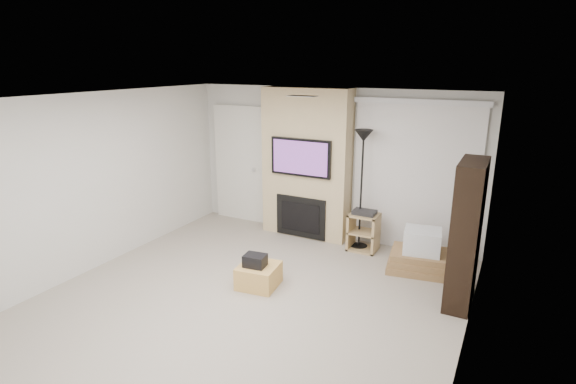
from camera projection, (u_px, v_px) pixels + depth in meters
The scene contains 16 objects.
floor at pixel (243, 306), 5.53m from camera, with size 5.00×5.50×0.00m, color #A19689.
ceiling at pixel (237, 99), 4.83m from camera, with size 5.00×5.50×0.00m, color white.
wall_back at pixel (331, 163), 7.52m from camera, with size 5.00×2.50×0.00m, color silver.
wall_front at pixel (0, 331), 2.84m from camera, with size 5.00×2.50×0.00m, color silver.
wall_left at pixel (91, 183), 6.29m from camera, with size 5.50×2.50×0.00m, color silver.
wall_right at pixel (471, 249), 4.07m from camera, with size 5.50×2.50×0.00m, color silver.
hvac_vent at pixel (302, 96), 5.34m from camera, with size 0.35×0.18×0.01m, color silver.
ottoman at pixel (259, 275), 5.98m from camera, with size 0.50×0.50×0.30m, color tan.
black_bag at pixel (255, 261), 5.89m from camera, with size 0.28×0.22×0.16m, color black.
fireplace_wall at pixel (306, 165), 7.50m from camera, with size 1.50×0.47×2.50m.
entry_door at pixel (240, 164), 8.35m from camera, with size 1.02×0.11×2.14m.
vertical_blinds at pixel (414, 172), 6.85m from camera, with size 1.98×0.10×2.37m.
floor_lamp at pixel (363, 156), 6.85m from camera, with size 0.28×0.28×1.91m.
av_stand at pixel (364, 229), 7.08m from camera, with size 0.45×0.38×0.66m.
box_stack at pixel (421, 255), 6.42m from camera, with size 1.00×0.82×0.61m.
bookshelf at pixel (466, 234), 5.38m from camera, with size 0.30×0.80×1.80m.
Camera 1 is at (2.76, -4.11, 2.88)m, focal length 28.00 mm.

